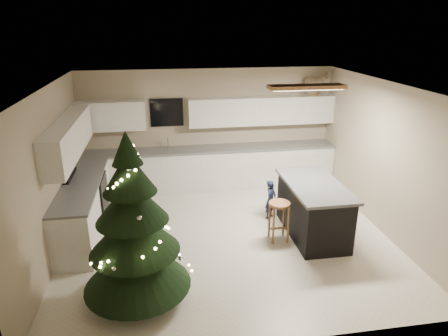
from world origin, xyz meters
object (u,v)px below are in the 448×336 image
at_px(island, 313,209).
at_px(rocking_horse, 314,83).
at_px(christmas_tree, 134,235).
at_px(toddler, 271,199).
at_px(bar_stool, 279,212).

relative_size(island, rocking_horse, 2.75).
relative_size(christmas_tree, toddler, 3.08).
distance_m(bar_stool, rocking_horse, 3.41).
xyz_separation_m(island, bar_stool, (-0.64, -0.10, 0.04)).
bearing_deg(rocking_horse, island, 171.25).
bearing_deg(toddler, island, -100.62).
bearing_deg(island, toddler, 128.17).
height_order(toddler, rocking_horse, rocking_horse).
bearing_deg(bar_stool, island, 9.02).
height_order(island, toddler, island).
height_order(bar_stool, toddler, toddler).
relative_size(island, christmas_tree, 0.73).
bearing_deg(bar_stool, christmas_tree, -152.68).
bearing_deg(island, christmas_tree, -156.30).
xyz_separation_m(island, rocking_horse, (0.82, 2.45, 1.79)).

